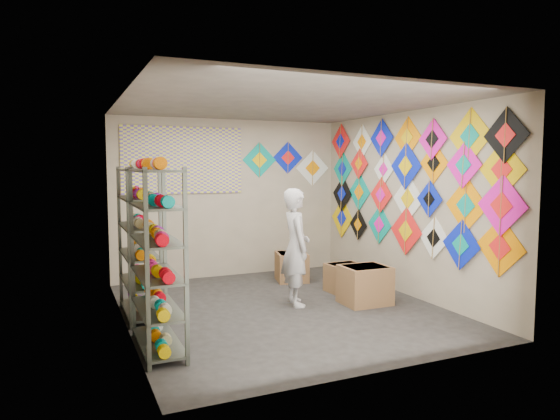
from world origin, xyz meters
name	(u,v)px	position (x,y,z in m)	size (l,w,h in m)	color
ground	(282,309)	(0.00, 0.00, 0.00)	(4.50, 4.50, 0.00)	#262421
room_walls	(282,186)	(0.00, 0.00, 1.64)	(4.50, 4.50, 4.50)	tan
shelf_rack_front	(157,260)	(-1.78, -0.85, 0.95)	(0.40, 1.10, 1.90)	#4C5147
shelf_rack_back	(139,242)	(-1.78, 0.45, 0.95)	(0.40, 1.10, 1.90)	#4C5147
string_spools	(147,242)	(-1.78, -0.20, 1.05)	(0.12, 2.36, 0.12)	#F51979
kite_wall_display	(408,186)	(1.98, -0.07, 1.62)	(0.06, 4.31, 2.08)	#FF8C00
back_wall_kites	(288,162)	(1.10, 2.24, 1.97)	(1.69, 0.02, 0.81)	#029583
poster	(183,160)	(-0.80, 2.23, 2.00)	(2.00, 0.01, 1.10)	#634CA5
shopkeeper	(296,247)	(0.25, 0.11, 0.80)	(0.47, 0.64, 1.61)	beige
carton_a	(365,285)	(1.15, -0.23, 0.26)	(0.63, 0.53, 0.53)	brown
carton_b	(345,278)	(1.24, 0.45, 0.21)	(0.52, 0.42, 0.42)	brown
carton_c	(292,267)	(0.80, 1.43, 0.23)	(0.49, 0.54, 0.47)	brown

